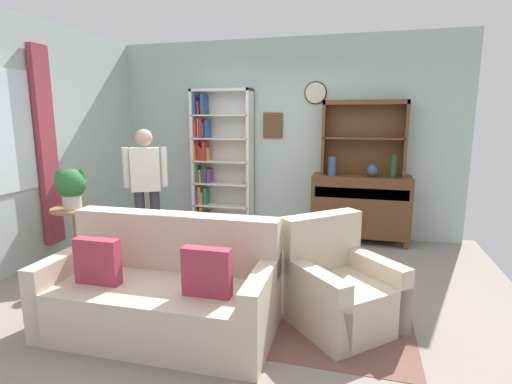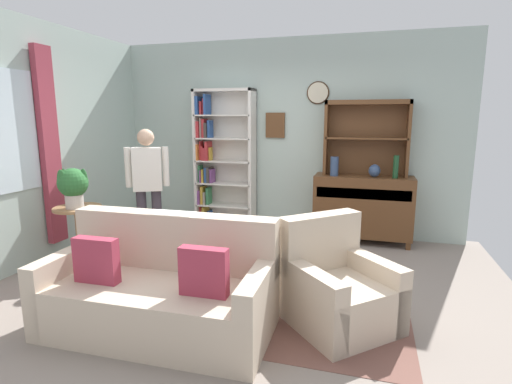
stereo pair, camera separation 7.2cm
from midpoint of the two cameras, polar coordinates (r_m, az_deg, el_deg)
name	(u,v)px [view 2 (the right image)]	position (r m, az deg, el deg)	size (l,w,h in m)	color
ground_plane	(241,287)	(4.13, -1.65, -13.63)	(5.40, 4.60, 0.02)	gray
wall_back	(286,138)	(5.83, 4.75, 7.87)	(5.00, 0.09, 2.80)	#ADC1B7
wall_left	(25,144)	(5.11, -30.13, 5.99)	(0.16, 4.20, 2.80)	#ADC1B7
area_rug	(251,302)	(3.81, -0.11, -15.58)	(2.80, 1.68, 0.01)	brown
bookshelf	(220,161)	(5.95, -4.84, 4.51)	(0.90, 0.30, 2.10)	silver
sideboard	(362,206)	(5.57, 15.51, -1.94)	(1.30, 0.45, 0.92)	brown
sideboard_hutch	(367,128)	(5.55, 16.08, 8.95)	(1.10, 0.26, 1.00)	brown
vase_tall	(334,166)	(5.41, 11.65, 3.67)	(0.11, 0.11, 0.26)	#33476B
vase_round	(374,171)	(5.42, 17.14, 2.96)	(0.15, 0.15, 0.17)	#33476B
bottle_wine	(396,167)	(5.40, 19.94, 3.45)	(0.07, 0.07, 0.30)	#194223
couch_floral	(161,292)	(3.35, -12.97, -13.89)	(1.82, 0.89, 0.90)	beige
armchair_floral	(337,290)	(3.43, 12.25, -13.74)	(1.08, 1.08, 0.88)	beige
plant_stand	(79,230)	(4.92, -23.83, -5.05)	(0.52, 0.52, 0.70)	#997047
potted_plant_large	(73,185)	(4.75, -24.64, 0.96)	(0.32, 0.32, 0.45)	beige
person_reading	(148,183)	(4.96, -14.97, 1.26)	(0.50, 0.34, 1.56)	#38333D
coffee_table	(223,251)	(4.07, -4.29, -8.55)	(0.80, 0.50, 0.42)	brown
book_stack	(217,241)	(4.08, -5.16, -7.09)	(0.15, 0.15, 0.05)	gray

